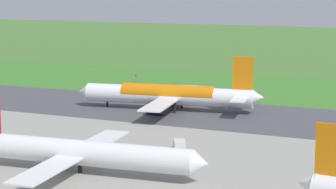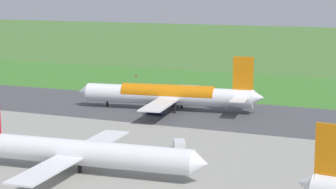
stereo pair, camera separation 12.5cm
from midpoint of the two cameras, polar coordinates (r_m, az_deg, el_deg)
The scene contains 8 objects.
ground_plane at distance 184.16m, azimuth -2.69°, elevation -1.18°, with size 800.00×800.00×0.00m, color #477233.
runway_asphalt at distance 184.16m, azimuth -2.69°, elevation -1.17°, with size 600.00×38.66×0.06m, color #47474C.
grass_verge_foreground at distance 222.69m, azimuth 2.22°, elevation 0.70°, with size 600.00×80.00×0.04m, color #3C782B.
airliner_main at distance 179.31m, azimuth 0.14°, elevation -0.05°, with size 54.05×44.40×15.88m.
airliner_parked_mid at distance 120.52m, azimuth -8.00°, elevation -5.10°, with size 49.73×40.74×14.51m.
service_truck_fuel at distance 134.74m, azimuth 1.03°, elevation -4.56°, with size 4.62×6.19×2.65m.
no_stopping_sign at distance 232.25m, azimuth -2.86°, elevation 1.49°, with size 0.60×0.10×2.98m.
traffic_cone_orange at distance 237.34m, azimuth -3.63°, elevation 1.30°, with size 0.40×0.40×0.55m, color orange.
Camera 2 is at (-80.94, 161.85, 34.23)m, focal length 68.32 mm.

